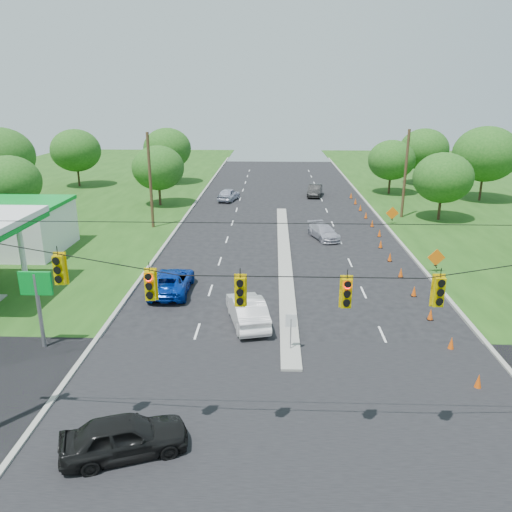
{
  "coord_description": "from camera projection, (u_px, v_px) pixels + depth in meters",
  "views": [
    {
      "loc": [
        -0.95,
        -16.33,
        12.29
      ],
      "look_at": [
        -1.96,
        12.83,
        2.8
      ],
      "focal_mm": 35.0,
      "sensor_mm": 36.0,
      "label": 1
    }
  ],
  "objects": [
    {
      "name": "cone_7",
      "position": [
        380.0,
        233.0,
        45.03
      ],
      "size": [
        0.32,
        0.32,
        0.7
      ],
      "primitive_type": "cone",
      "color": "#DB4E0C",
      "rests_on": "ground"
    },
    {
      "name": "tree_4",
      "position": [
        76.0,
        150.0,
        68.1
      ],
      "size": [
        6.72,
        6.72,
        7.84
      ],
      "color": "black",
      "rests_on": "ground"
    },
    {
      "name": "cross_street",
      "position": [
        295.0,
        428.0,
        19.29
      ],
      "size": [
        160.0,
        14.0,
        0.02
      ],
      "primitive_type": "cube",
      "color": "black",
      "rests_on": "ground"
    },
    {
      "name": "median",
      "position": [
        284.0,
        258.0,
        39.25
      ],
      "size": [
        1.0,
        34.0,
        0.18
      ],
      "primitive_type": "cube",
      "color": "gray",
      "rests_on": "ground"
    },
    {
      "name": "cone_9",
      "position": [
        366.0,
        215.0,
        51.68
      ],
      "size": [
        0.32,
        0.32,
        0.7
      ],
      "primitive_type": "cone",
      "color": "#DB4E0C",
      "rests_on": "ground"
    },
    {
      "name": "cone_5",
      "position": [
        390.0,
        257.0,
        38.4
      ],
      "size": [
        0.32,
        0.32,
        0.7
      ],
      "primitive_type": "cone",
      "color": "#DB4E0C",
      "rests_on": "ground"
    },
    {
      "name": "cone_8",
      "position": [
        372.0,
        223.0,
        48.35
      ],
      "size": [
        0.32,
        0.32,
        0.7
      ],
      "primitive_type": "cone",
      "color": "#DB4E0C",
      "rests_on": "ground"
    },
    {
      "name": "tree_12",
      "position": [
        391.0,
        160.0,
        63.1
      ],
      "size": [
        5.88,
        5.88,
        6.86
      ],
      "color": "black",
      "rests_on": "ground"
    },
    {
      "name": "tree_5",
      "position": [
        158.0,
        168.0,
        56.42
      ],
      "size": [
        5.88,
        5.88,
        6.86
      ],
      "color": "black",
      "rests_on": "ground"
    },
    {
      "name": "cone_6",
      "position": [
        381.0,
        244.0,
        41.72
      ],
      "size": [
        0.32,
        0.32,
        0.7
      ],
      "primitive_type": "cone",
      "color": "#DB4E0C",
      "rests_on": "ground"
    },
    {
      "name": "white_sedan",
      "position": [
        247.0,
        310.0,
        27.85
      ],
      "size": [
        2.85,
        5.18,
        1.62
      ],
      "primitive_type": "imported",
      "rotation": [
        0.0,
        0.0,
        3.39
      ],
      "color": "white",
      "rests_on": "ground"
    },
    {
      "name": "black_sedan",
      "position": [
        125.0,
        436.0,
        17.65
      ],
      "size": [
        4.78,
        3.18,
        1.51
      ],
      "primitive_type": "imported",
      "rotation": [
        0.0,
        0.0,
        1.91
      ],
      "color": "black",
      "rests_on": "ground"
    },
    {
      "name": "cone_10",
      "position": [
        360.0,
        208.0,
        55.01
      ],
      "size": [
        0.32,
        0.32,
        0.7
      ],
      "primitive_type": "cone",
      "color": "#DB4E0C",
      "rests_on": "ground"
    },
    {
      "name": "cone_1",
      "position": [
        451.0,
        343.0,
        25.09
      ],
      "size": [
        0.32,
        0.32,
        0.7
      ],
      "primitive_type": "cone",
      "color": "#DB4E0C",
      "rests_on": "ground"
    },
    {
      "name": "cone_0",
      "position": [
        478.0,
        381.0,
        21.76
      ],
      "size": [
        0.32,
        0.32,
        0.7
      ],
      "primitive_type": "cone",
      "color": "#DB4E0C",
      "rests_on": "ground"
    },
    {
      "name": "utility_pole_far_right",
      "position": [
        405.0,
        174.0,
        50.75
      ],
      "size": [
        0.28,
        0.28,
        9.0
      ],
      "primitive_type": "cylinder",
      "color": "#422D1C",
      "rests_on": "ground"
    },
    {
      "name": "work_sign_2",
      "position": [
        392.0,
        214.0,
        49.01
      ],
      "size": [
        1.27,
        0.58,
        1.37
      ],
      "color": "black",
      "rests_on": "ground"
    },
    {
      "name": "cone_3",
      "position": [
        414.0,
        291.0,
        31.74
      ],
      "size": [
        0.32,
        0.32,
        0.7
      ],
      "primitive_type": "cone",
      "color": "#DB4E0C",
      "rests_on": "ground"
    },
    {
      "name": "cone_11",
      "position": [
        355.0,
        201.0,
        58.33
      ],
      "size": [
        0.32,
        0.32,
        0.7
      ],
      "primitive_type": "cone",
      "color": "#DB4E0C",
      "rests_on": "ground"
    },
    {
      "name": "tree_9",
      "position": [
        443.0,
        178.0,
        49.73
      ],
      "size": [
        5.88,
        5.88,
        6.86
      ],
      "color": "black",
      "rests_on": "ground"
    },
    {
      "name": "cone_4",
      "position": [
        401.0,
        272.0,
        35.07
      ],
      "size": [
        0.32,
        0.32,
        0.7
      ],
      "primitive_type": "cone",
      "color": "#DB4E0C",
      "rests_on": "ground"
    },
    {
      "name": "work_sign_1",
      "position": [
        436.0,
        258.0,
        35.7
      ],
      "size": [
        1.27,
        0.58,
        1.37
      ],
      "color": "black",
      "rests_on": "ground"
    },
    {
      "name": "tree_11",
      "position": [
        424.0,
        149.0,
        69.37
      ],
      "size": [
        6.72,
        6.72,
        7.84
      ],
      "color": "black",
      "rests_on": "ground"
    },
    {
      "name": "tree_6",
      "position": [
        167.0,
        149.0,
        70.55
      ],
      "size": [
        6.72,
        6.72,
        7.84
      ],
      "color": "black",
      "rests_on": "ground"
    },
    {
      "name": "utility_pole_far_left",
      "position": [
        150.0,
        181.0,
        46.82
      ],
      "size": [
        0.28,
        0.28,
        9.0
      ],
      "primitive_type": "cylinder",
      "color": "#422D1C",
      "rests_on": "ground"
    },
    {
      "name": "silver_car_oncoming",
      "position": [
        229.0,
        194.0,
        60.24
      ],
      "size": [
        2.78,
        4.69,
        1.5
      ],
      "primitive_type": "imported",
      "rotation": [
        0.0,
        0.0,
        2.9
      ],
      "color": "#A9AAC0",
      "rests_on": "ground"
    },
    {
      "name": "cone_12",
      "position": [
        351.0,
        195.0,
        61.66
      ],
      "size": [
        0.32,
        0.32,
        0.7
      ],
      "primitive_type": "cone",
      "color": "#DB4E0C",
      "rests_on": "ground"
    },
    {
      "name": "tree_10",
      "position": [
        486.0,
        154.0,
        58.59
      ],
      "size": [
        7.56,
        7.56,
        8.82
      ],
      "color": "black",
      "rests_on": "ground"
    },
    {
      "name": "tree_3",
      "position": [
        0.0,
        156.0,
        56.64
      ],
      "size": [
        7.56,
        7.56,
        8.82
      ],
      "color": "black",
      "rests_on": "ground"
    },
    {
      "name": "dark_car_receding",
      "position": [
        315.0,
        190.0,
        62.77
      ],
      "size": [
        2.29,
        4.67,
        1.47
      ],
      "primitive_type": "imported",
      "rotation": [
        0.0,
        0.0,
        -0.17
      ],
      "color": "black",
      "rests_on": "ground"
    },
    {
      "name": "ground",
      "position": [
        295.0,
        428.0,
        19.29
      ],
      "size": [
        160.0,
        160.0,
        0.0
      ],
      "primitive_type": "plane",
      "color": "black",
      "rests_on": "ground"
    },
    {
      "name": "silver_car_far",
      "position": [
        324.0,
        232.0,
        44.32
      ],
      "size": [
        3.03,
        4.65,
        1.25
      ],
      "primitive_type": "imported",
      "rotation": [
        0.0,
        0.0,
        0.32
      ],
      "color": "#A4A2B1",
      "rests_on": "ground"
    },
    {
      "name": "median_sign",
      "position": [
        291.0,
        325.0,
        24.54
      ],
      "size": [
        0.55,
        0.06,
        2.05
      ],
      "color": "gray",
      "rests_on": "ground"
    },
    {
      "name": "blue_pickup",
      "position": [
        172.0,
        281.0,
        32.32
      ],
      "size": [
        2.48,
        5.27,
        1.46
      ],
      "primitive_type": "imported",
      "rotation": [
        0.0,
        0.0,
        3.15
      ],
      "color": "#052CA0",
      "rests_on": "ground"
    },
    {
      "name": "signal_span",
      "position": [
        298.0,
        322.0,
        16.8
      ],
      "size": [
        25.6,
        0.32,
        9.0
      ],
      "color": "#422D1C",
      "rests_on": "ground"
    },
    {
      "name": "curb_right",
      "position": [
        389.0,
        230.0,
        47.47
      ],
      "size": [
        0.25,
        110.0,
        0.16
      ],
      "primitive_type": "cube",
      "color": "gray",
      "rests_on": "ground"
    },
    {
      "name": "cone_2",
      "position": [
        431.0,
        314.0,
        28.42
      ],
      "size": [
        0.32,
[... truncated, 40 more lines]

